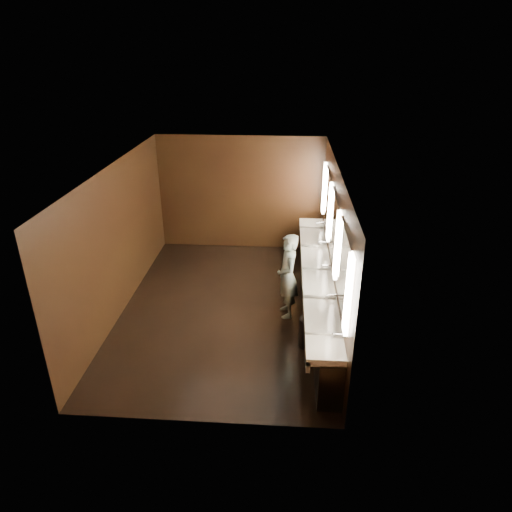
# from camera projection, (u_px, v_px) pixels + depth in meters

# --- Properties ---
(floor) EXTENTS (6.00, 6.00, 0.00)m
(floor) POSITION_uv_depth(u_px,v_px,m) (226.00, 307.00, 9.02)
(floor) COLOR black
(floor) RESTS_ON ground
(ceiling) EXTENTS (4.00, 6.00, 0.02)m
(ceiling) POSITION_uv_depth(u_px,v_px,m) (222.00, 168.00, 7.82)
(ceiling) COLOR #2D2D2B
(ceiling) RESTS_ON wall_back
(wall_back) EXTENTS (4.00, 0.02, 2.80)m
(wall_back) POSITION_uv_depth(u_px,v_px,m) (241.00, 194.00, 11.12)
(wall_back) COLOR black
(wall_back) RESTS_ON floor
(wall_front) EXTENTS (4.00, 0.02, 2.80)m
(wall_front) POSITION_uv_depth(u_px,v_px,m) (193.00, 338.00, 5.71)
(wall_front) COLOR black
(wall_front) RESTS_ON floor
(wall_left) EXTENTS (0.02, 6.00, 2.80)m
(wall_left) POSITION_uv_depth(u_px,v_px,m) (119.00, 240.00, 8.54)
(wall_left) COLOR black
(wall_left) RESTS_ON floor
(wall_right) EXTENTS (0.02, 6.00, 2.80)m
(wall_right) POSITION_uv_depth(u_px,v_px,m) (333.00, 246.00, 8.29)
(wall_right) COLOR black
(wall_right) RESTS_ON floor
(sink_counter) EXTENTS (0.55, 5.40, 1.01)m
(sink_counter) POSITION_uv_depth(u_px,v_px,m) (319.00, 289.00, 8.69)
(sink_counter) COLOR black
(sink_counter) RESTS_ON floor
(mirror_band) EXTENTS (0.06, 5.03, 1.15)m
(mirror_band) POSITION_uv_depth(u_px,v_px,m) (334.00, 228.00, 8.14)
(mirror_band) COLOR #FFEACB
(mirror_band) RESTS_ON wall_right
(person) EXTENTS (0.50, 0.66, 1.64)m
(person) POSITION_uv_depth(u_px,v_px,m) (288.00, 276.00, 8.45)
(person) COLOR #91C8D8
(person) RESTS_ON floor
(trash_bin) EXTENTS (0.39, 0.39, 0.55)m
(trash_bin) POSITION_uv_depth(u_px,v_px,m) (309.00, 332.00, 7.77)
(trash_bin) COLOR black
(trash_bin) RESTS_ON floor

